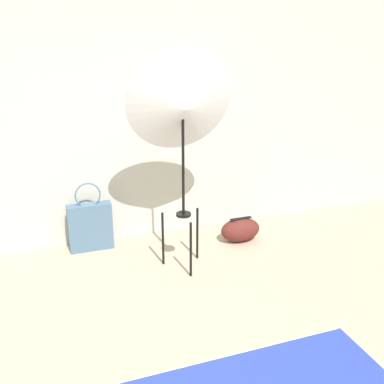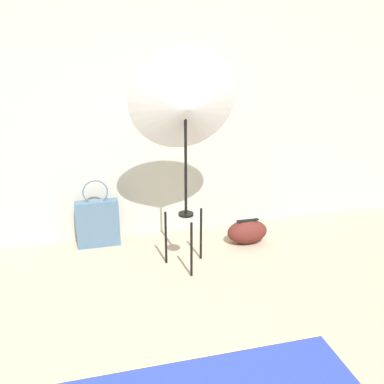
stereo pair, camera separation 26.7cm
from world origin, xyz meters
name	(u,v)px [view 2 (the right image)]	position (x,y,z in m)	size (l,w,h in m)	color
wall_back	(115,97)	(0.00, 2.51, 1.30)	(8.00, 0.05, 2.60)	beige
photo_umbrella	(185,106)	(0.44, 1.77, 1.32)	(0.83, 0.41, 1.75)	black
tote_bag	(98,223)	(-0.23, 2.33, 0.22)	(0.38, 0.11, 0.62)	slate
duffel_bag	(247,232)	(1.08, 2.04, 0.11)	(0.37, 0.22, 0.23)	#5B231E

